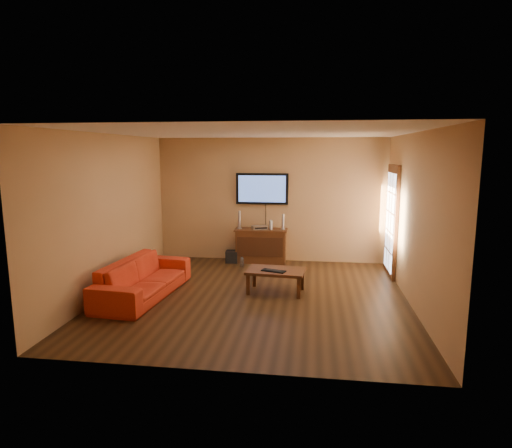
% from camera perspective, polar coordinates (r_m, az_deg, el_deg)
% --- Properties ---
extents(ground_plane, '(5.00, 5.00, 0.00)m').
position_cam_1_polar(ground_plane, '(7.27, -0.15, -9.65)').
color(ground_plane, black).
rests_on(ground_plane, ground).
extents(room_walls, '(5.00, 5.00, 5.00)m').
position_cam_1_polar(room_walls, '(7.52, 0.50, 4.18)').
color(room_walls, tan).
rests_on(room_walls, ground).
extents(french_door, '(0.07, 1.02, 2.22)m').
position_cam_1_polar(french_door, '(8.74, 17.61, 0.28)').
color(french_door, '#43210F').
rests_on(french_door, ground).
extents(media_console, '(1.14, 0.43, 0.74)m').
position_cam_1_polar(media_console, '(9.37, 0.67, -2.88)').
color(media_console, '#43210F').
rests_on(media_console, ground).
extents(television, '(1.15, 0.08, 0.68)m').
position_cam_1_polar(television, '(9.36, 0.82, 4.72)').
color(television, black).
rests_on(television, ground).
extents(coffee_table, '(1.03, 0.68, 0.40)m').
position_cam_1_polar(coffee_table, '(7.39, 2.64, -6.51)').
color(coffee_table, '#43210F').
rests_on(coffee_table, ground).
extents(sofa, '(0.81, 2.18, 0.83)m').
position_cam_1_polar(sofa, '(7.43, -14.77, -6.19)').
color(sofa, red).
rests_on(sofa, ground).
extents(speaker_left, '(0.11, 0.11, 0.39)m').
position_cam_1_polar(speaker_left, '(9.32, -2.24, 0.48)').
color(speaker_left, silver).
rests_on(speaker_left, media_console).
extents(speaker_right, '(0.09, 0.09, 0.34)m').
position_cam_1_polar(speaker_right, '(9.25, 3.62, 0.23)').
color(speaker_right, silver).
rests_on(speaker_right, media_console).
extents(av_receiver, '(0.38, 0.32, 0.07)m').
position_cam_1_polar(av_receiver, '(9.30, 0.49, -0.44)').
color(av_receiver, silver).
rests_on(av_receiver, media_console).
extents(game_console, '(0.08, 0.15, 0.20)m').
position_cam_1_polar(game_console, '(9.26, 2.00, -0.10)').
color(game_console, white).
rests_on(game_console, media_console).
extents(subwoofer, '(0.27, 0.27, 0.26)m').
position_cam_1_polar(subwoofer, '(9.41, -3.23, -4.36)').
color(subwoofer, black).
rests_on(subwoofer, ground).
extents(bottle, '(0.08, 0.08, 0.22)m').
position_cam_1_polar(bottle, '(9.06, -1.91, -5.08)').
color(bottle, white).
rests_on(bottle, ground).
extents(keyboard, '(0.43, 0.27, 0.02)m').
position_cam_1_polar(keyboard, '(7.27, 2.35, -6.24)').
color(keyboard, black).
rests_on(keyboard, coffee_table).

